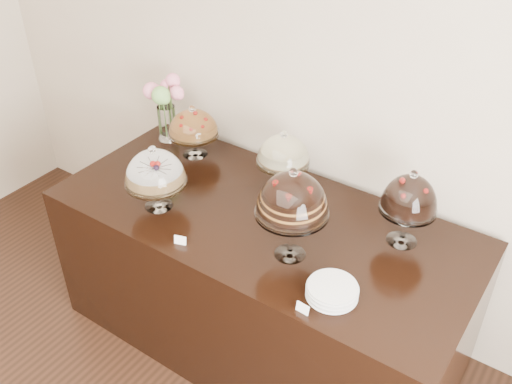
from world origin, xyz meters
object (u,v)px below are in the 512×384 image
Objects in this scene: cake_stand_sugar_sponge at (155,170)px; flower_vase at (164,102)px; cake_stand_fruit_tart at (193,125)px; plate_stack at (332,291)px; display_counter at (261,280)px; cake_stand_dark_choco at (410,197)px; cake_stand_choco_layer at (292,198)px; cake_stand_cheesecake at (283,152)px.

flower_vase is (-0.43, 0.55, 0.04)m from cake_stand_sugar_sponge.
cake_stand_fruit_tart is 1.38m from plate_stack.
display_counter is 5.47× the size of cake_stand_dark_choco.
display_counter is at bearing -19.18° from flower_vase.
cake_stand_sugar_sponge is 1.65× the size of plate_stack.
cake_stand_choco_layer reaches higher than cake_stand_cheesecake.
cake_stand_dark_choco is 1.34m from cake_stand_fruit_tart.
cake_stand_choco_layer is at bearing -135.34° from cake_stand_dark_choco.
cake_stand_sugar_sponge reaches higher than cake_stand_fruit_tart.
plate_stack is (1.24, -0.58, -0.16)m from cake_stand_fruit_tart.
display_counter is at bearing -161.46° from cake_stand_dark_choco.
cake_stand_cheesecake is 1.58× the size of plate_stack.
flower_vase reaches higher than cake_stand_cheesecake.
cake_stand_sugar_sponge is 1.13× the size of cake_stand_fruit_tart.
cake_stand_cheesecake is at bearing 125.96° from cake_stand_choco_layer.
cake_stand_sugar_sponge is at bearing -155.27° from display_counter.
cake_stand_cheesecake is at bearing 101.21° from display_counter.
cake_stand_dark_choco is 1.84× the size of plate_stack.
cake_stand_fruit_tart is (-0.67, 0.28, 0.64)m from display_counter.
cake_stand_cheesecake is (-0.06, 0.29, 0.67)m from display_counter.
cake_stand_cheesecake is at bearing 0.52° from cake_stand_fruit_tart.
cake_stand_choco_layer is 2.18× the size of plate_stack.
cake_stand_fruit_tart reaches higher than display_counter.
flower_vase is (-1.19, 0.49, -0.07)m from cake_stand_choco_layer.
cake_stand_dark_choco is at bearing 18.54° from display_counter.
cake_stand_sugar_sponge is 1.08m from plate_stack.
plate_stack is (0.29, -0.13, -0.29)m from cake_stand_choco_layer.
cake_stand_cheesecake reaches higher than cake_stand_fruit_tart.
cake_stand_sugar_sponge is at bearing -175.35° from cake_stand_choco_layer.
plate_stack is at bearing -100.99° from cake_stand_dark_choco.
display_counter is at bearing 152.16° from plate_stack.
cake_stand_choco_layer is 1.05m from cake_stand_fruit_tart.
cake_stand_choco_layer is (0.77, 0.06, 0.10)m from cake_stand_sugar_sponge.
display_counter is 6.10× the size of cake_stand_sugar_sponge.
cake_stand_choco_layer is at bearing -25.42° from cake_stand_fruit_tart.
display_counter is at bearing -78.79° from cake_stand_cheesecake.
display_counter is 1.00m from cake_stand_dark_choco.
cake_stand_dark_choco is at bearing -3.50° from flower_vase.
flower_vase is at bearing 157.85° from cake_stand_choco_layer.
cake_stand_choco_layer is at bearing 4.65° from cake_stand_sugar_sponge.
cake_stand_dark_choco is (0.72, -0.07, 0.04)m from cake_stand_cheesecake.
cake_stand_choco_layer is 0.43m from plate_stack.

